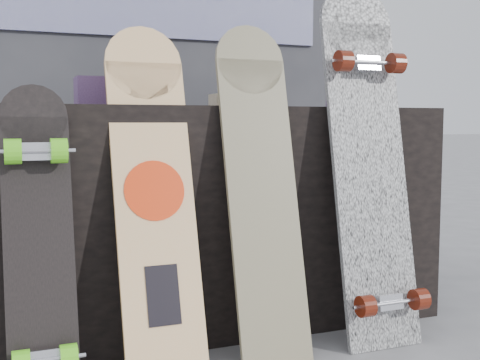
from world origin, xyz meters
name	(u,v)px	position (x,y,z in m)	size (l,w,h in m)	color
vendor_table	(216,214)	(0.00, 0.50, 0.40)	(1.60, 0.60, 0.80)	black
booth	(159,51)	(0.00, 1.35, 1.10)	(2.40, 0.22, 2.20)	#343439
merch_box_purple	(103,92)	(-0.42, 0.49, 0.85)	(0.18, 0.12, 0.10)	#4E3064
merch_box_small	(350,94)	(0.55, 0.45, 0.86)	(0.14, 0.14, 0.12)	#4E3064
merch_box_flat	(238,102)	(0.16, 0.68, 0.83)	(0.22, 0.10, 0.06)	#D1B78C
longboard_geisha	(153,186)	(-0.32, 0.15, 0.55)	(0.24, 0.33, 1.05)	beige
longboard_celtic	(261,179)	(0.02, 0.12, 0.57)	(0.23, 0.28, 1.07)	beige
longboard_cascadia	(369,154)	(0.42, 0.11, 0.64)	(0.28, 0.32, 1.23)	white
skateboard_dark	(39,235)	(-0.66, 0.11, 0.44)	(0.19, 0.27, 0.86)	black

